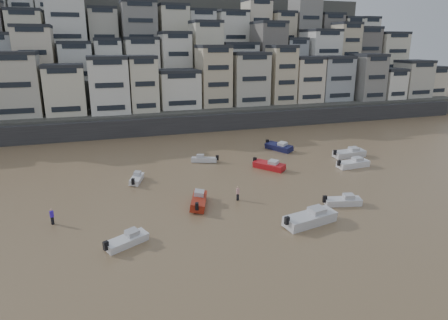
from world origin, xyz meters
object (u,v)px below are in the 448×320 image
object	(u,v)px
boat_f	(137,178)
person_blue	(52,216)
boat_b	(343,200)
boat_e	(269,165)
person_pink	(238,193)
boat_d	(353,162)
boat_h	(204,158)
boat_a	(310,217)
boat_g	(349,152)
boat_c	(199,199)
boat_i	(279,146)
boat_j	(127,239)

from	to	relation	value
boat_f	person_blue	bearing A→B (deg)	156.26
boat_b	boat_e	size ratio (longest dim) A/B	0.86
person_blue	person_pink	distance (m)	20.59
boat_d	boat_h	distance (m)	22.87
boat_a	boat_g	world-z (taller)	boat_a
boat_b	boat_g	world-z (taller)	boat_g
boat_d	boat_e	distance (m)	12.88
boat_e	person_blue	world-z (taller)	person_blue
boat_a	boat_c	xyz separation A→B (m)	(-9.66, 8.52, -0.14)
boat_b	boat_c	distance (m)	16.77
boat_h	person_pink	size ratio (longest dim) A/B	2.53
boat_b	person_pink	bearing A→B (deg)	168.23
boat_d	boat_g	world-z (taller)	boat_g
boat_c	boat_g	xyz separation A→B (m)	(28.84, 11.82, 0.07)
person_blue	person_pink	size ratio (longest dim) A/B	1.00
boat_d	person_blue	distance (m)	42.32
boat_a	person_pink	xyz separation A→B (m)	(-4.81, 8.60, -0.02)
boat_e	boat_i	size ratio (longest dim) A/B	0.94
boat_h	boat_c	bearing A→B (deg)	94.17
boat_h	boat_i	world-z (taller)	boat_i
person_pink	boat_d	bearing A→B (deg)	17.84
boat_i	boat_h	bearing A→B (deg)	-103.25
boat_g	boat_j	bearing A→B (deg)	-155.69
boat_b	person_pink	xyz separation A→B (m)	(-11.10, 5.25, 0.24)
boat_h	boat_i	bearing A→B (deg)	-147.39
person_blue	boat_a	bearing A→B (deg)	-18.63
boat_c	person_pink	bearing A→B (deg)	-69.79
boat_g	boat_j	size ratio (longest dim) A/B	1.33
boat_i	person_pink	xyz separation A→B (m)	(-14.83, -19.28, 0.09)
boat_e	boat_g	bearing A→B (deg)	62.53
boat_a	boat_i	world-z (taller)	boat_a
boat_j	boat_d	bearing A→B (deg)	-6.69
boat_g	boat_h	size ratio (longest dim) A/B	1.38
boat_e	boat_g	distance (m)	15.42
boat_a	boat_j	world-z (taller)	boat_a
boat_d	boat_j	xyz separation A→B (m)	(-34.85, -13.98, -0.14)
boat_d	boat_h	xyz separation A→B (m)	(-20.68, 9.76, -0.16)
boat_c	person_pink	distance (m)	4.85
boat_i	boat_j	size ratio (longest dim) A/B	1.25
boat_h	person_pink	world-z (taller)	person_pink
person_blue	boat_g	bearing A→B (deg)	14.80
boat_i	boat_g	bearing A→B (deg)	26.65
boat_a	boat_c	world-z (taller)	boat_a
boat_j	boat_b	bearing A→B (deg)	-24.13
boat_j	boat_f	bearing A→B (deg)	51.94
boat_g	boat_i	distance (m)	11.86
boat_b	boat_c	xyz separation A→B (m)	(-15.95, 5.17, 0.12)
boat_a	person_pink	world-z (taller)	boat_a
boat_e	person_pink	size ratio (longest dim) A/B	3.08
boat_h	boat_a	bearing A→B (deg)	121.68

